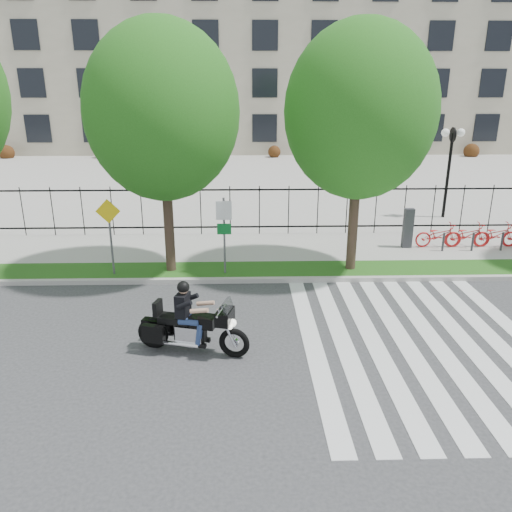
{
  "coord_description": "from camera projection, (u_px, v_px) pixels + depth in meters",
  "views": [
    {
      "loc": [
        0.54,
        -10.74,
        5.9
      ],
      "look_at": [
        0.9,
        3.0,
        1.26
      ],
      "focal_mm": 35.0,
      "sensor_mm": 36.0,
      "label": 1
    }
  ],
  "objects": [
    {
      "name": "motorcycle_rider",
      "position": [
        191.0,
        324.0,
        11.53
      ],
      "size": [
        2.7,
        1.21,
        2.13
      ],
      "color": "black",
      "rests_on": "ground"
    },
    {
      "name": "bike_share_station",
      "position": [
        508.0,
        235.0,
        18.93
      ],
      "size": [
        7.75,
        0.85,
        1.5
      ],
      "color": "#2D2D33",
      "rests_on": "sidewalk"
    },
    {
      "name": "grass_verge",
      "position": [
        228.0,
        271.0,
        16.71
      ],
      "size": [
        60.0,
        1.5,
        0.15
      ],
      "primitive_type": "cube",
      "color": "#255415",
      "rests_on": "ground"
    },
    {
      "name": "street_tree_2",
      "position": [
        360.0,
        112.0,
        15.17
      ],
      "size": [
        4.67,
        4.67,
        7.76
      ],
      "color": "#39291F",
      "rests_on": "grass_verge"
    },
    {
      "name": "street_tree_1",
      "position": [
        162.0,
        112.0,
        15.02
      ],
      "size": [
        4.68,
        4.68,
        7.76
      ],
      "color": "#39291F",
      "rests_on": "grass_verge"
    },
    {
      "name": "crosswalk_stripes",
      "position": [
        420.0,
        343.0,
        12.16
      ],
      "size": [
        5.7,
        8.0,
        0.01
      ],
      "primitive_type": null,
      "color": "silver",
      "rests_on": "ground"
    },
    {
      "name": "curb",
      "position": [
        227.0,
        280.0,
        15.9
      ],
      "size": [
        60.0,
        0.2,
        0.15
      ],
      "primitive_type": "cube",
      "color": "#ACA9A2",
      "rests_on": "ground"
    },
    {
      "name": "iron_fence",
      "position": [
        230.0,
        210.0,
        20.39
      ],
      "size": [
        30.0,
        0.06,
        2.0
      ],
      "primitive_type": null,
      "color": "black",
      "rests_on": "sidewalk"
    },
    {
      "name": "plaza",
      "position": [
        235.0,
        174.0,
        35.71
      ],
      "size": [
        80.0,
        34.0,
        0.1
      ],
      "primitive_type": "cube",
      "color": "#9E9C94",
      "rests_on": "ground"
    },
    {
      "name": "lamp_post_right",
      "position": [
        451.0,
        151.0,
        22.63
      ],
      "size": [
        1.06,
        0.7,
        4.25
      ],
      "color": "black",
      "rests_on": "ground"
    },
    {
      "name": "office_building",
      "position": [
        237.0,
        46.0,
        51.4
      ],
      "size": [
        60.0,
        21.9,
        20.15
      ],
      "color": "#A29A83",
      "rests_on": "ground"
    },
    {
      "name": "ground",
      "position": [
        222.0,
        345.0,
        12.04
      ],
      "size": [
        120.0,
        120.0,
        0.0
      ],
      "primitive_type": "plane",
      "color": "#313133",
      "rests_on": "ground"
    },
    {
      "name": "sign_pole_warning",
      "position": [
        110.0,
        227.0,
        15.73
      ],
      "size": [
        0.78,
        0.09,
        2.49
      ],
      "color": "#59595B",
      "rests_on": "grass_verge"
    },
    {
      "name": "sign_pole_regulatory",
      "position": [
        224.0,
        226.0,
        15.82
      ],
      "size": [
        0.5,
        0.09,
        2.5
      ],
      "color": "#59595B",
      "rests_on": "grass_verge"
    },
    {
      "name": "sidewalk",
      "position": [
        230.0,
        248.0,
        19.08
      ],
      "size": [
        60.0,
        3.5,
        0.15
      ],
      "primitive_type": "cube",
      "color": "#9E9C94",
      "rests_on": "ground"
    }
  ]
}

